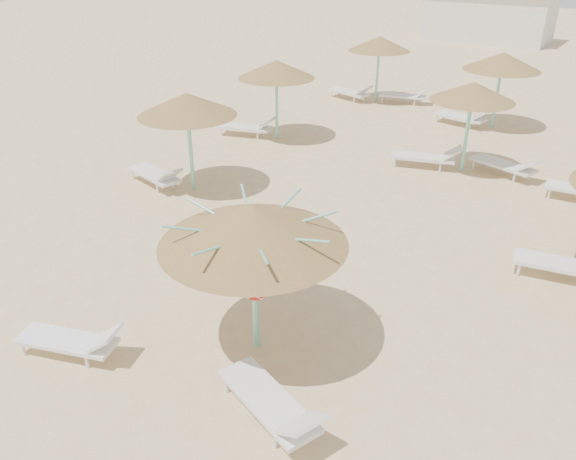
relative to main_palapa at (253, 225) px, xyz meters
The scene contains 6 objects.
ground 2.34m from the main_palapa, 166.97° to the right, with size 120.00×120.00×0.00m, color #DBC286.
main_palapa is the anchor object (origin of this frame).
lounger_main_a 3.63m from the main_palapa, 141.23° to the right, with size 1.88×1.09×0.66m.
lounger_main_b 2.64m from the main_palapa, 45.63° to the right, with size 2.06×1.24×0.72m.
palapa_field 10.36m from the main_palapa, 77.39° to the left, with size 20.75×14.11×2.72m.
service_hut 35.50m from the main_palapa, 100.32° to the left, with size 8.40×4.40×3.25m.
Camera 1 is at (5.05, -5.98, 6.20)m, focal length 35.00 mm.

